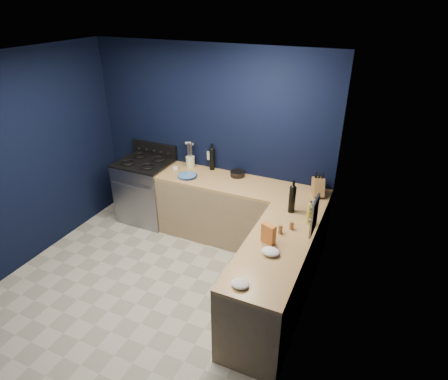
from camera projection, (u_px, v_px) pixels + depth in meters
The scene contains 28 objects.
floor at pixel (147, 292), 4.46m from camera, with size 3.50×3.50×0.02m, color #AFAC9A.
ceiling at pixel (118, 62), 3.25m from camera, with size 3.50×3.50×0.02m, color silver.
wall_back at pixel (210, 141), 5.28m from camera, with size 3.50×0.02×2.60m, color black.
wall_right at pixel (305, 235), 3.21m from camera, with size 0.02×3.50×2.60m, color black.
wall_left at pixel (14, 166), 4.49m from camera, with size 0.02×3.50×2.60m, color black.
cab_back at pixel (240, 214), 5.20m from camera, with size 2.30×0.63×0.86m, color #917A55.
top_back at pixel (241, 185), 4.99m from camera, with size 2.30×0.63×0.04m, color olive.
cab_right at pixel (273, 282), 3.96m from camera, with size 0.63×1.67×0.86m, color #917A55.
top_right at pixel (275, 248), 3.76m from camera, with size 0.63×1.67×0.04m, color olive.
gas_range at pixel (147, 191), 5.73m from camera, with size 0.76×0.66×0.92m, color gray.
oven_door at pixel (134, 201), 5.48m from camera, with size 0.59×0.02×0.42m, color black.
cooktop at pixel (144, 163), 5.51m from camera, with size 0.76×0.66×0.03m, color black.
backguard at pixel (155, 149), 5.70m from camera, with size 0.76×0.06×0.20m, color black.
spice_panel at pixel (314, 216), 3.72m from camera, with size 0.02×0.28×0.38m, color gray.
wall_outlet at pixel (210, 156), 5.36m from camera, with size 0.09×0.02×0.13m, color white.
plate_stack at pixel (187, 176), 5.15m from camera, with size 0.25×0.25×0.03m, color #2E6898.
ramekin at pixel (175, 168), 5.39m from camera, with size 0.08×0.08×0.03m, color white.
utensil_crock at pixel (190, 162), 5.43m from camera, with size 0.13×0.13×0.16m, color beige.
wine_bottle_back at pixel (212, 159), 5.31m from camera, with size 0.08×0.08×0.31m, color black.
lemon_basket at pixel (237, 174), 5.16m from camera, with size 0.20×0.20×0.07m, color black.
knife_block at pixel (318, 187), 4.65m from camera, with size 0.12×0.21×0.23m, color brown.
wine_bottle_right at pixel (292, 200), 4.26m from camera, with size 0.08×0.08×0.32m, color black.
oil_bottle at pixel (310, 213), 4.06m from camera, with size 0.06×0.06×0.25m, color gold.
spice_jar_near at pixel (280, 229), 3.93m from camera, with size 0.05×0.05×0.10m, color olive.
spice_jar_far at pixel (291, 225), 4.00m from camera, with size 0.05×0.05×0.09m, color olive.
crouton_bag at pixel (268, 234), 3.75m from camera, with size 0.14×0.07×0.21m, color red.
towel_front at pixel (271, 252), 3.62m from camera, with size 0.18×0.15×0.06m, color white.
towel_end at pixel (240, 284), 3.22m from camera, with size 0.16×0.14×0.05m, color white.
Camera 1 is at (2.22, -2.72, 3.13)m, focal length 30.19 mm.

